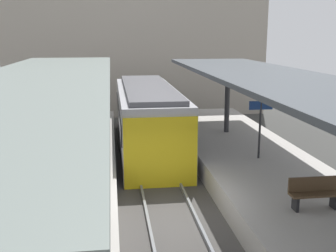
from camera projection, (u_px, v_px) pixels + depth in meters
ground_plane at (172, 226)px, 12.43m from camera, size 80.00×80.00×0.00m
platform_left at (40, 218)px, 11.82m from camera, size 4.40×28.00×1.00m
platform_right at (293, 204)px, 12.83m from camera, size 4.40×28.00×1.00m
track_ballast at (172, 223)px, 12.41m from camera, size 3.20×28.00×0.20m
rail_near_side at (148, 220)px, 12.28m from camera, size 0.08×28.00×0.14m
rail_far_side at (195, 217)px, 12.47m from camera, size 0.08×28.00×0.14m
commuter_train at (148, 119)px, 19.62m from camera, size 2.78×10.23×3.10m
canopy_left at (39, 81)px, 12.36m from camera, size 4.18×21.00×3.39m
canopy_right at (282, 81)px, 13.39m from camera, size 4.18×21.00×3.27m
platform_bench at (314, 192)px, 11.20m from camera, size 1.40×0.41×0.86m
platform_sign at (260, 116)px, 15.53m from camera, size 0.90×0.08×2.21m
station_building_backdrop at (136, 36)px, 30.61m from camera, size 18.00×6.00×11.00m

